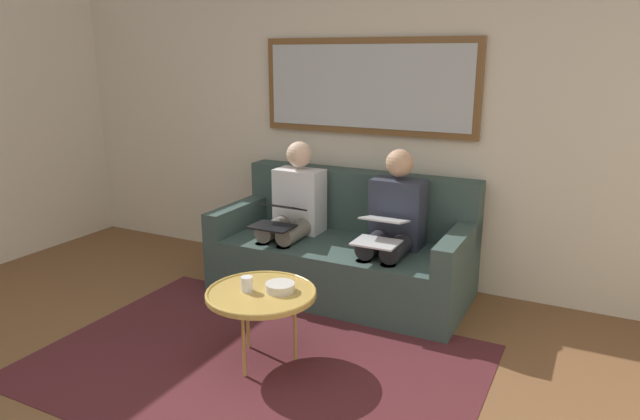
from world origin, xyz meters
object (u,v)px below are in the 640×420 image
Objects in this scene: couch at (344,252)px; person_right at (293,211)px; bowl at (280,287)px; laptop_silver at (381,230)px; cup at (247,284)px; laptop_black at (278,215)px; coffee_table at (261,294)px; person_left at (393,224)px; framed_mirror at (367,86)px.

couch is 0.51m from person_right.
couch is at bearing -84.39° from bowl.
person_right is (0.52, -1.09, 0.13)m from bowl.
couch is 0.61m from laptop_silver.
laptop_silver is 0.86m from person_right.
laptop_black is at bearing -69.50° from cup.
laptop_black is at bearing -64.77° from coffee_table.
person_right is at bearing -90.00° from laptop_black.
couch is 0.51m from person_left.
coffee_table is at bearing 110.54° from person_right.
person_left reaches higher than laptop_black.
bowl is 1.01m from laptop_black.
laptop_black is (0.41, 0.69, -0.92)m from framed_mirror.
framed_mirror is at bearing -48.05° from person_left.
framed_mirror is 1.22m from laptop_silver.
laptop_silver is at bearing 143.12° from couch.
framed_mirror is 1.95m from coffee_table.
laptop_black is (0.82, 0.24, 0.02)m from person_left.
person_right is (0.35, -1.18, 0.11)m from cup.
cup reaches higher than bowl.
laptop_black reaches higher than bowl.
couch is 0.60m from laptop_black.
person_left reaches higher than laptop_silver.
coffee_table is (-0.02, 1.61, -1.11)m from framed_mirror.
bowl is at bearing 121.57° from laptop_black.
framed_mirror is at bearing -120.68° from laptop_black.
person_left is at bearing -90.00° from laptop_silver.
coffee_table is (-0.02, 1.22, 0.12)m from couch.
coffee_table is 0.57× the size of person_right.
laptop_black is (0.43, -0.91, 0.19)m from coffee_table.
cup is at bearing 87.29° from couch.
person_right reaches higher than coffee_table.
couch reaches higher than coffee_table.
framed_mirror is 19.66× the size of cup.
framed_mirror is 1.55× the size of person_right.
couch is at bearing -89.07° from coffee_table.
coffee_table is at bearing 115.23° from laptop_black.
framed_mirror is at bearing -89.30° from coffee_table.
person_left is (-0.41, 0.46, -0.94)m from framed_mirror.
coffee_table is 1.24m from person_right.
cup is (0.08, 0.03, 0.06)m from coffee_table.
person_left is 0.85m from laptop_black.
cup is at bearing 19.39° from coffee_table.
framed_mirror is 1.89m from bowl.
bowl is (-0.11, 1.55, -1.08)m from framed_mirror.
coffee_table is 1.01m from laptop_silver.
cup is 0.08× the size of person_left.
framed_mirror reaches higher than coffee_table.
person_right is at bearing 9.44° from couch.
person_left is at bearing -164.01° from laptop_black.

